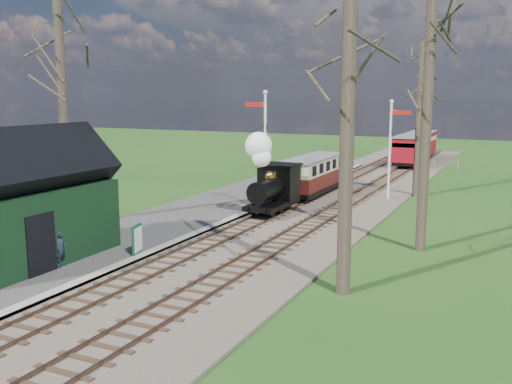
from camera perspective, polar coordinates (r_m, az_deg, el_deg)
ground at (r=16.38m, az=-21.19°, el=-12.54°), size 140.00×140.00×0.00m
distant_hills at (r=78.48m, az=17.30°, el=-7.10°), size 114.40×48.00×22.02m
ballast_bed at (r=34.27m, az=8.14°, el=-0.35°), size 8.00×60.00×0.10m
track_near at (r=34.66m, az=6.09°, el=-0.11°), size 1.60×60.00×0.15m
track_far at (r=33.91m, az=10.24°, el=-0.43°), size 1.60×60.00×0.15m
platform at (r=29.00m, az=-5.79°, el=-2.06°), size 5.00×44.00×0.20m
coping_strip at (r=27.90m, az=-1.74°, el=-2.48°), size 0.40×44.00×0.21m
station_shed at (r=21.43m, az=-21.75°, el=-1.04°), size 3.25×6.30×4.78m
semaphore_near at (r=28.97m, az=0.80°, el=5.02°), size 1.22×0.24×6.22m
semaphore_far at (r=33.07m, az=13.38°, el=4.89°), size 1.22×0.24×5.72m
bare_trees at (r=22.65m, az=-0.60°, el=7.70°), size 15.51×22.39×12.00m
fence_line at (r=47.83m, az=12.04°, el=3.01°), size 12.60×0.08×1.00m
locomotive at (r=28.16m, az=1.54°, el=1.36°), size 1.63×3.81×4.08m
coach at (r=33.80m, az=5.73°, el=1.87°), size 1.90×6.52×2.00m
red_carriage_a at (r=48.64m, az=15.11°, el=4.09°), size 2.02×5.00×2.13m
red_carriage_b at (r=54.04m, az=16.19°, el=4.59°), size 2.02×5.00×2.13m
sign_board at (r=21.52m, az=-11.80°, el=-4.66°), size 0.25×0.74×1.09m
bench at (r=22.10m, az=-16.55°, el=-4.99°), size 0.55×1.35×0.75m
person at (r=20.57m, az=-18.94°, el=-5.42°), size 0.40×0.51×1.26m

